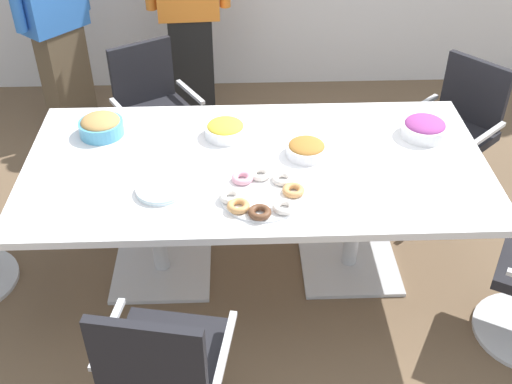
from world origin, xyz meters
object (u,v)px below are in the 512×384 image
object	(u,v)px
person_standing_0	(55,18)
snack_bowl_cookies	(101,125)
office_chair_1	(452,140)
person_standing_1	(188,5)
conference_table	(256,181)
snack_bowl_pretzels	(306,149)
snack_bowl_candy_mix	(425,128)
donut_platter	(262,194)
office_chair_2	(156,121)
snack_bowl_chips_yellow	(225,129)
plate_stack	(160,190)
office_chair_4	(166,378)

from	to	relation	value
person_standing_0	snack_bowl_cookies	size ratio (longest dim) A/B	7.13
office_chair_1	person_standing_1	bearing A→B (deg)	18.09
person_standing_1	conference_table	bearing A→B (deg)	100.34
office_chair_1	snack_bowl_pretzels	xyz separation A→B (m)	(-1.04, -0.66, 0.39)
person_standing_0	snack_bowl_candy_mix	world-z (taller)	person_standing_0
person_standing_0	donut_platter	xyz separation A→B (m)	(1.38, -1.93, -0.13)
conference_table	person_standing_0	world-z (taller)	person_standing_0
office_chair_2	snack_bowl_cookies	xyz separation A→B (m)	(-0.20, -0.72, 0.40)
conference_table	snack_bowl_chips_yellow	xyz separation A→B (m)	(-0.16, 0.25, 0.17)
snack_bowl_candy_mix	plate_stack	bearing A→B (deg)	-161.57
snack_bowl_chips_yellow	plate_stack	distance (m)	0.59
office_chair_1	snack_bowl_pretzels	bearing A→B (deg)	81.20
conference_table	donut_platter	size ratio (longest dim) A/B	5.84
conference_table	person_standing_1	xyz separation A→B (m)	(-0.42, 1.74, 0.32)
office_chair_1	office_chair_4	size ratio (longest dim) A/B	1.00
conference_table	donut_platter	xyz separation A→B (m)	(0.02, -0.31, 0.14)
donut_platter	office_chair_2	bearing A→B (deg)	116.41
snack_bowl_cookies	snack_bowl_chips_yellow	bearing A→B (deg)	-3.78
snack_bowl_cookies	snack_bowl_pretzels	distance (m)	1.13
conference_table	plate_stack	xyz separation A→B (m)	(-0.47, -0.25, 0.14)
snack_bowl_candy_mix	plate_stack	xyz separation A→B (m)	(-1.40, -0.47, -0.04)
person_standing_0	snack_bowl_candy_mix	xyz separation A→B (m)	(2.30, -1.41, -0.10)
person_standing_0	office_chair_4	bearing A→B (deg)	61.37
conference_table	donut_platter	bearing A→B (deg)	-86.97
office_chair_4	person_standing_1	bearing A→B (deg)	100.96
office_chair_4	plate_stack	xyz separation A→B (m)	(-0.06, 0.82, 0.36)
person_standing_0	snack_bowl_chips_yellow	bearing A→B (deg)	83.27
person_standing_0	plate_stack	size ratio (longest dim) A/B	7.35
office_chair_4	snack_bowl_chips_yellow	size ratio (longest dim) A/B	4.02
office_chair_4	donut_platter	world-z (taller)	office_chair_4
person_standing_1	office_chair_2	bearing A→B (deg)	69.58
person_standing_1	snack_bowl_cookies	size ratio (longest dim) A/B	7.40
office_chair_2	office_chair_4	xyz separation A→B (m)	(0.23, -2.09, 0.00)
office_chair_1	snack_bowl_candy_mix	size ratio (longest dim) A/B	3.64
snack_bowl_cookies	snack_bowl_candy_mix	xyz separation A→B (m)	(1.77, -0.08, -0.01)
office_chair_2	person_standing_0	world-z (taller)	person_standing_0
donut_platter	plate_stack	world-z (taller)	donut_platter
office_chair_1	office_chair_4	distance (m)	2.47
snack_bowl_pretzels	plate_stack	bearing A→B (deg)	-158.05
office_chair_1	plate_stack	size ratio (longest dim) A/B	3.86
office_chair_4	person_standing_1	xyz separation A→B (m)	(-0.01, 2.81, 0.54)
office_chair_2	office_chair_4	bearing A→B (deg)	66.07
office_chair_1	snack_bowl_chips_yellow	bearing A→B (deg)	66.04
plate_stack	donut_platter	bearing A→B (deg)	-6.46
snack_bowl_pretzels	office_chair_1	bearing A→B (deg)	32.44
donut_platter	person_standing_0	bearing A→B (deg)	125.60
office_chair_1	person_standing_0	size ratio (longest dim) A/B	0.53
snack_bowl_pretzels	person_standing_0	bearing A→B (deg)	135.97
office_chair_4	snack_bowl_candy_mix	xyz separation A→B (m)	(1.34, 1.29, 0.40)
office_chair_2	snack_bowl_pretzels	size ratio (longest dim) A/B	4.24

